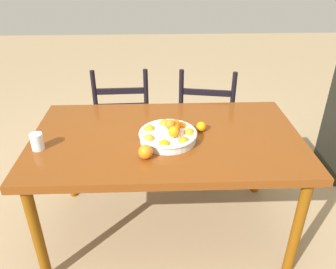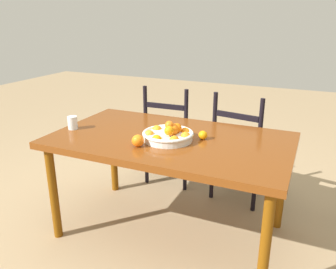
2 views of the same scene
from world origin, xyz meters
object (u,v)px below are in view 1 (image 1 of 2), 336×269
object	(u,v)px
dining_table	(166,146)
chair_near_window	(205,124)
chair_by_cabinet	(124,122)
orange_loose_0	(146,152)
drinking_glass	(37,142)
fruit_bowl	(169,135)
orange_loose_1	(201,127)

from	to	relation	value
dining_table	chair_near_window	distance (m)	0.86
chair_by_cabinet	orange_loose_0	xyz separation A→B (m)	(0.22, -1.06, 0.35)
orange_loose_0	drinking_glass	world-z (taller)	drinking_glass
chair_near_window	fruit_bowl	world-z (taller)	chair_near_window
chair_near_window	drinking_glass	world-z (taller)	chair_near_window
orange_loose_0	chair_by_cabinet	bearing A→B (deg)	101.72
fruit_bowl	drinking_glass	size ratio (longest dim) A/B	3.57
dining_table	orange_loose_1	bearing A→B (deg)	13.07
dining_table	orange_loose_1	xyz separation A→B (m)	(0.22, 0.05, 0.10)
chair_by_cabinet	drinking_glass	xyz separation A→B (m)	(-0.40, -0.94, 0.36)
dining_table	chair_by_cabinet	distance (m)	0.91
chair_near_window	chair_by_cabinet	bearing A→B (deg)	4.33
chair_by_cabinet	orange_loose_1	xyz separation A→B (m)	(0.56, -0.76, 0.35)
orange_loose_1	drinking_glass	world-z (taller)	drinking_glass
chair_near_window	drinking_glass	distance (m)	1.44
dining_table	chair_near_window	xyz separation A→B (m)	(0.36, 0.74, -0.24)
chair_near_window	chair_by_cabinet	size ratio (longest dim) A/B	1.01
chair_by_cabinet	drinking_glass	distance (m)	1.08
chair_by_cabinet	chair_near_window	bearing A→B (deg)	172.40
dining_table	fruit_bowl	size ratio (longest dim) A/B	4.73
dining_table	drinking_glass	world-z (taller)	drinking_glass
dining_table	chair_near_window	world-z (taller)	chair_near_window
chair_near_window	orange_loose_0	xyz separation A→B (m)	(-0.48, -0.99, 0.35)
fruit_bowl	drinking_glass	xyz separation A→B (m)	(-0.75, -0.07, 0.01)
fruit_bowl	orange_loose_0	size ratio (longest dim) A/B	4.39
dining_table	orange_loose_0	world-z (taller)	orange_loose_0
fruit_bowl	orange_loose_1	distance (m)	0.23
chair_by_cabinet	fruit_bowl	world-z (taller)	chair_by_cabinet
orange_loose_0	chair_near_window	bearing A→B (deg)	64.05
chair_near_window	dining_table	bearing A→B (deg)	74.27
chair_near_window	chair_by_cabinet	xyz separation A→B (m)	(-0.70, 0.07, -0.00)
chair_near_window	fruit_bowl	distance (m)	0.94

